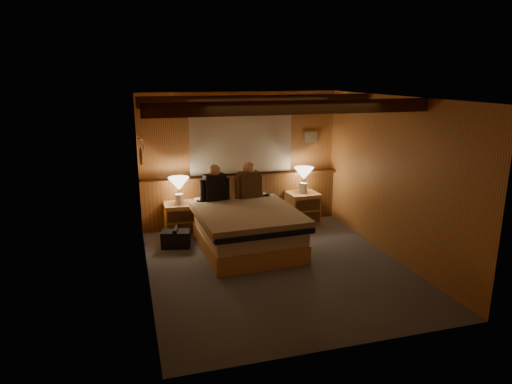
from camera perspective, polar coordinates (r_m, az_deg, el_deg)
name	(u,v)px	position (r m, az deg, el deg)	size (l,w,h in m)	color
floor	(277,266)	(6.69, 2.59, -9.28)	(4.20, 4.20, 0.00)	#4A4D58
ceiling	(279,97)	(6.12, 2.85, 11.73)	(4.20, 4.20, 0.00)	tan
wall_back	(240,159)	(8.27, -1.97, 4.10)	(3.60, 3.60, 0.00)	#D2854B
wall_left	(144,195)	(5.98, -13.85, -0.40)	(4.20, 4.20, 0.00)	#D2854B
wall_right	(392,178)	(7.07, 16.67, 1.69)	(4.20, 4.20, 0.00)	#D2854B
wall_front	(348,237)	(4.44, 11.47, -5.48)	(3.60, 3.60, 0.00)	#D2854B
wainscot	(242,198)	(8.37, -1.82, -0.79)	(3.60, 0.23, 0.94)	brown
curtain_window	(241,142)	(8.15, -1.87, 6.24)	(2.18, 0.09, 1.11)	#462A11
ceiling_beams	(275,104)	(6.27, 2.39, 10.98)	(3.60, 1.65, 0.16)	#462A11
coat_rail	(142,141)	(7.44, -14.01, 6.15)	(0.05, 0.55, 0.24)	silver
framed_print	(311,137)	(8.62, 6.85, 6.79)	(0.30, 0.04, 0.25)	#A77C53
bed	(246,228)	(7.22, -1.28, -4.52)	(1.58, 1.99, 0.66)	tan
nightstand_left	(180,219)	(7.95, -9.48, -3.36)	(0.52, 0.47, 0.56)	tan
nightstand_right	(303,208)	(8.47, 5.84, -2.02)	(0.56, 0.51, 0.59)	tan
lamp_left	(179,185)	(7.75, -9.63, 0.82)	(0.35, 0.35, 0.46)	silver
lamp_right	(304,175)	(8.32, 6.00, 2.13)	(0.36, 0.36, 0.47)	silver
person_left	(215,185)	(7.61, -5.19, 0.83)	(0.51, 0.25, 0.63)	black
person_right	(249,183)	(7.75, -0.90, 1.15)	(0.52, 0.24, 0.63)	#49341D
duffel_bag	(176,239)	(7.45, -9.98, -5.76)	(0.50, 0.36, 0.32)	black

